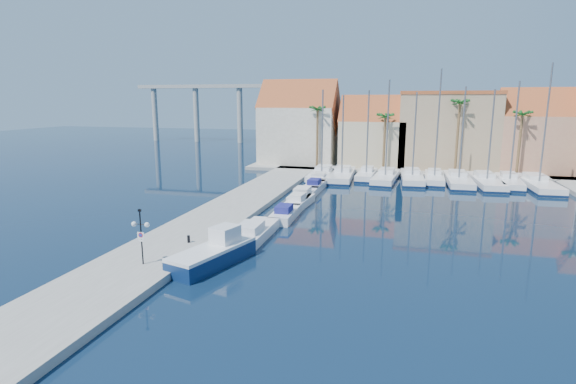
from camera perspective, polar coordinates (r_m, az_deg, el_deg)
name	(u,v)px	position (r m, az deg, el deg)	size (l,w,h in m)	color
ground	(275,277)	(28.36, -1.60, -10.72)	(260.00, 260.00, 0.00)	black
quay_west	(226,212)	(43.32, -7.87, -2.53)	(6.00, 77.00, 0.50)	gray
shore_north	(424,168)	(73.88, 16.91, 2.98)	(54.00, 16.00, 0.50)	gray
lamp_post	(141,228)	(29.73, -18.20, -4.39)	(1.23, 0.37, 3.62)	black
bollard	(189,239)	(33.87, -12.51, -5.84)	(0.21, 0.21, 0.53)	black
fishing_boat	(214,253)	(30.57, -9.32, -7.63)	(4.04, 7.05, 2.34)	#0D244F
motorboat_west_0	(253,232)	(35.65, -4.50, -5.14)	(2.42, 7.40, 1.40)	white
motorboat_west_1	(285,213)	(41.33, -0.35, -2.74)	(2.00, 5.85, 1.40)	white
motorboat_west_2	(299,201)	(46.14, 1.41, -1.21)	(2.18, 5.78, 1.40)	white
motorboat_west_3	(303,194)	(49.58, 1.98, -0.30)	(2.35, 7.03, 1.40)	white
motorboat_west_4	(315,185)	(54.76, 3.45, 0.83)	(1.98, 6.02, 1.40)	white
motorboat_west_5	(319,179)	(59.56, 3.99, 1.71)	(2.76, 7.52, 1.40)	white
sailboat_0	(322,174)	(62.83, 4.39, 2.28)	(3.12, 10.96, 12.06)	white
sailboat_1	(342,175)	(62.39, 6.88, 2.16)	(3.53, 11.37, 11.37)	white
sailboat_2	(367,174)	(63.10, 9.95, 2.22)	(2.47, 8.53, 12.00)	white
sailboat_3	(386,177)	(61.63, 12.32, 1.88)	(3.52, 10.57, 13.26)	white
sailboat_4	(412,177)	(62.39, 15.46, 1.82)	(3.30, 10.60, 11.72)	white
sailboat_5	(434,177)	(62.74, 18.08, 1.78)	(2.64, 9.26, 14.59)	white
sailboat_6	(458,180)	(62.22, 20.78, 1.46)	(3.17, 11.18, 12.35)	white
sailboat_7	(486,181)	(62.53, 23.80, 1.27)	(3.72, 11.23, 12.01)	white
sailboat_8	(509,181)	(63.51, 26.25, 1.23)	(3.01, 9.63, 12.97)	white
sailboat_9	(537,183)	(63.57, 29.07, 0.96)	(3.67, 11.88, 14.99)	white
building_0	(300,126)	(74.33, 1.47, 8.39)	(12.30, 9.00, 13.50)	beige
building_1	(373,135)	(72.51, 10.79, 7.14)	(10.30, 8.00, 11.00)	#C4B58A
building_2	(447,130)	(73.42, 19.54, 7.48)	(14.20, 10.20, 11.50)	tan
building_3	(535,134)	(74.31, 28.88, 6.44)	(10.30, 8.00, 12.00)	tan
palm_0	(318,111)	(68.47, 3.78, 10.23)	(2.60, 2.60, 10.15)	brown
palm_1	(385,118)	(67.23, 12.26, 9.16)	(2.60, 2.60, 9.15)	brown
palm_2	(460,105)	(67.39, 20.98, 10.27)	(2.60, 2.60, 11.15)	brown
palm_3	(522,116)	(68.64, 27.61, 8.55)	(2.60, 2.60, 9.65)	brown
viaduct	(221,101)	(116.82, -8.53, 11.30)	(48.00, 2.20, 14.45)	#9E9E99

